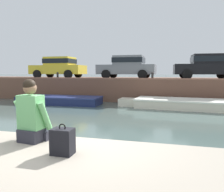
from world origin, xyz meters
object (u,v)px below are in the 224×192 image
Objects in this scene: mooring_bollard_mid at (152,75)px; boat_moored_west_navy at (60,100)px; person_seated_left at (33,117)px; bottle_drink at (38,136)px; car_left_inner_grey at (128,66)px; backpack_on_ledge at (63,142)px; car_centre_black at (206,66)px; mooring_bollard_west at (58,75)px; boat_moored_central_cream at (179,104)px; car_leftmost_yellow at (59,67)px.

boat_moored_west_navy is at bearing -161.73° from mooring_bollard_mid.
bottle_drink is (0.10, -0.05, -0.28)m from person_seated_left.
mooring_bollard_mid reaches higher than boat_moored_west_navy.
boat_moored_west_navy is 5.58× the size of person_seated_left.
person_seated_left is at bearing -86.77° from car_left_inner_grey.
car_left_inner_grey reaches higher than person_seated_left.
person_seated_left reaches higher than backpack_on_ledge.
backpack_on_ledge is at bearing -83.61° from car_left_inner_grey.
car_centre_black is at bearing 73.53° from backpack_on_ledge.
bottle_drink is (5.43, -10.79, -0.78)m from mooring_bollard_west.
person_seated_left is at bearing 153.83° from bottle_drink.
boat_moored_central_cream is 9.70m from backpack_on_ledge.
bottle_drink is (-2.54, -9.11, 0.69)m from boat_moored_central_cream.
car_leftmost_yellow is 9.56× the size of backpack_on_ledge.
mooring_bollard_mid is (5.34, 1.76, 1.48)m from boat_moored_west_navy.
boat_moored_central_cream is 8.28m from mooring_bollard_west.
boat_moored_west_navy is at bearing -58.32° from mooring_bollard_west.
person_seated_left is (5.84, -11.93, -1.11)m from car_leftmost_yellow.
boat_moored_central_cream is at bearing -47.32° from mooring_bollard_mid.
bottle_drink is at bearing -86.32° from car_left_inner_grey.
backpack_on_ledge is (4.95, -9.38, 0.77)m from boat_moored_west_navy.
mooring_bollard_mid is (6.43, 0.00, 0.00)m from mooring_bollard_west.
car_centre_black is 12.79m from bottle_drink.
car_leftmost_yellow is 7.06m from mooring_bollard_mid.
car_leftmost_yellow reaches higher than person_seated_left.
car_centre_black reaches higher than mooring_bollard_mid.
boat_moored_central_cream is 15.08× the size of backpack_on_ledge.
person_seated_left is 0.30m from bottle_drink.
car_left_inner_grey is 8.88× the size of mooring_bollard_mid.
boat_moored_west_navy is 6.88m from boat_moored_central_cream.
car_left_inner_grey reaches higher than boat_moored_west_navy.
car_leftmost_yellow and car_left_inner_grey have the same top height.
person_seated_left is (0.67, -11.93, -1.11)m from car_left_inner_grey.
mooring_bollard_west and mooring_bollard_mid have the same top height.
mooring_bollard_mid reaches higher than person_seated_left.
car_left_inner_grey reaches higher than boat_moored_central_cream.
boat_moored_west_navy is at bearing 117.81° from backpack_on_ledge.
mooring_bollard_west is (0.51, -1.19, -0.61)m from car_leftmost_yellow.
mooring_bollard_west reaches higher than boat_moored_west_navy.
car_leftmost_yellow reaches higher than mooring_bollard_mid.
person_seated_left is at bearing -106.24° from boat_moored_central_cream.
mooring_bollard_mid reaches higher than boat_moored_central_cream.
boat_moored_west_navy is at bearing 115.28° from person_seated_left.
mooring_bollard_mid is at bearing 18.27° from boat_moored_west_navy.
mooring_bollard_west is 12.10m from bottle_drink.
backpack_on_ledge is at bearing -61.56° from mooring_bollard_west.
car_leftmost_yellow is at bearing -179.99° from car_centre_black.
boat_moored_central_cream is 4.85m from car_left_inner_grey.
mooring_bollard_west is 0.46× the size of person_seated_left.
car_centre_black is at bearing 7.02° from mooring_bollard_west.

